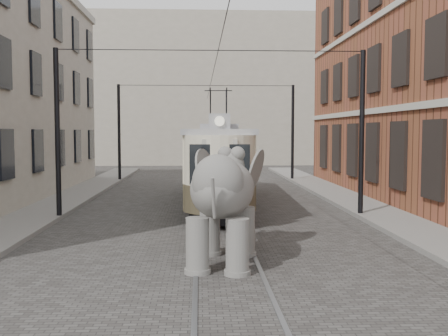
{
  "coord_description": "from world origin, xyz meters",
  "views": [
    {
      "loc": [
        -0.62,
        -12.54,
        3.1
      ],
      "look_at": [
        0.04,
        1.8,
        2.1
      ],
      "focal_mm": 41.88,
      "sensor_mm": 36.0,
      "label": 1
    }
  ],
  "objects": [
    {
      "name": "ground",
      "position": [
        0.0,
        0.0,
        0.0
      ],
      "size": [
        120.0,
        120.0,
        0.0
      ],
      "primitive_type": "plane",
      "color": "#474441"
    },
    {
      "name": "tram_rails",
      "position": [
        0.0,
        0.0,
        0.01
      ],
      "size": [
        1.54,
        80.0,
        0.02
      ],
      "primitive_type": null,
      "color": "slate",
      "rests_on": "ground"
    },
    {
      "name": "distant_block",
      "position": [
        0.0,
        40.0,
        7.0
      ],
      "size": [
        28.0,
        10.0,
        14.0
      ],
      "primitive_type": "cube",
      "color": "gray",
      "rests_on": "ground"
    },
    {
      "name": "catenary",
      "position": [
        -0.2,
        5.0,
        3.0
      ],
      "size": [
        11.0,
        30.2,
        6.0
      ],
      "primitive_type": null,
      "color": "black",
      "rests_on": "ground"
    },
    {
      "name": "tram",
      "position": [
        0.18,
        9.99,
        2.45
      ],
      "size": [
        2.92,
        12.43,
        4.91
      ],
      "primitive_type": null,
      "rotation": [
        0.0,
        0.0,
        -0.03
      ],
      "color": "beige",
      "rests_on": "ground"
    },
    {
      "name": "elephant",
      "position": [
        -0.09,
        -0.5,
        1.37
      ],
      "size": [
        3.22,
        4.84,
        2.74
      ],
      "primitive_type": null,
      "rotation": [
        0.0,
        0.0,
        -0.18
      ],
      "color": "slate",
      "rests_on": "ground"
    }
  ]
}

